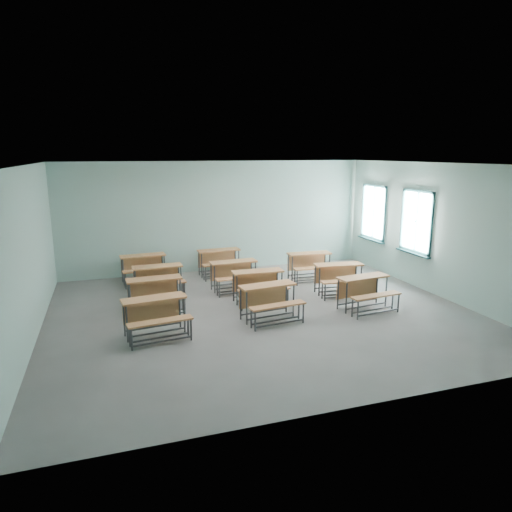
# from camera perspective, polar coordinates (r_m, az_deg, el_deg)

# --- Properties ---
(room) EXTENTS (9.04, 8.04, 3.24)m
(room) POSITION_cam_1_polar(r_m,az_deg,el_deg) (9.70, 1.18, 1.93)
(room) COLOR slate
(room) RESTS_ON ground
(desk_unit_r0c0) EXTENTS (1.28, 0.94, 0.74)m
(desk_unit_r0c0) POSITION_cam_1_polar(r_m,az_deg,el_deg) (8.87, -12.45, -6.79)
(desk_unit_r0c0) COLOR #A8693C
(desk_unit_r0c0) RESTS_ON ground
(desk_unit_r0c1) EXTENTS (1.27, 0.93, 0.74)m
(desk_unit_r0c1) POSITION_cam_1_polar(r_m,az_deg,el_deg) (9.51, 1.72, -5.14)
(desk_unit_r0c1) COLOR #A8693C
(desk_unit_r0c1) RESTS_ON ground
(desk_unit_r0c2) EXTENTS (1.27, 0.93, 0.74)m
(desk_unit_r0c2) POSITION_cam_1_polar(r_m,az_deg,el_deg) (10.42, 13.54, -3.90)
(desk_unit_r0c2) COLOR #A8693C
(desk_unit_r0c2) RESTS_ON ground
(desk_unit_r1c0) EXTENTS (1.23, 0.85, 0.74)m
(desk_unit_r1c0) POSITION_cam_1_polar(r_m,az_deg,el_deg) (10.22, -12.48, -4.18)
(desk_unit_r1c0) COLOR #A8693C
(desk_unit_r1c0) RESTS_ON ground
(desk_unit_r1c1) EXTENTS (1.20, 0.82, 0.74)m
(desk_unit_r1c1) POSITION_cam_1_polar(r_m,az_deg,el_deg) (10.59, 0.39, -3.25)
(desk_unit_r1c1) COLOR #A8693C
(desk_unit_r1c1) RESTS_ON ground
(desk_unit_r1c2) EXTENTS (1.27, 0.92, 0.74)m
(desk_unit_r1c2) POSITION_cam_1_polar(r_m,az_deg,el_deg) (11.42, 10.44, -2.28)
(desk_unit_r1c2) COLOR #A8693C
(desk_unit_r1c2) RESTS_ON ground
(desk_unit_r2c0) EXTENTS (1.21, 0.83, 0.74)m
(desk_unit_r2c0) POSITION_cam_1_polar(r_m,az_deg,el_deg) (11.30, -12.12, -2.51)
(desk_unit_r2c0) COLOR #A8693C
(desk_unit_r2c0) RESTS_ON ground
(desk_unit_r2c1) EXTENTS (1.22, 0.85, 0.74)m
(desk_unit_r2c1) POSITION_cam_1_polar(r_m,az_deg,el_deg) (11.54, -2.67, -1.93)
(desk_unit_r2c1) COLOR #A8693C
(desk_unit_r2c1) RESTS_ON ground
(desk_unit_r2c2) EXTENTS (1.23, 0.86, 0.74)m
(desk_unit_r2c2) POSITION_cam_1_polar(r_m,az_deg,el_deg) (12.56, 6.83, -0.78)
(desk_unit_r2c2) COLOR #A8693C
(desk_unit_r2c2) RESTS_ON ground
(desk_unit_r3c0) EXTENTS (1.24, 0.88, 0.74)m
(desk_unit_r3c0) POSITION_cam_1_polar(r_m,az_deg,el_deg) (12.59, -13.85, -1.03)
(desk_unit_r3c0) COLOR #A8693C
(desk_unit_r3c0) RESTS_ON ground
(desk_unit_r3c1) EXTENTS (1.22, 0.85, 0.74)m
(desk_unit_r3c1) POSITION_cam_1_polar(r_m,az_deg,el_deg) (12.94, -4.52, -0.33)
(desk_unit_r3c1) COLOR #A8693C
(desk_unit_r3c1) RESTS_ON ground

